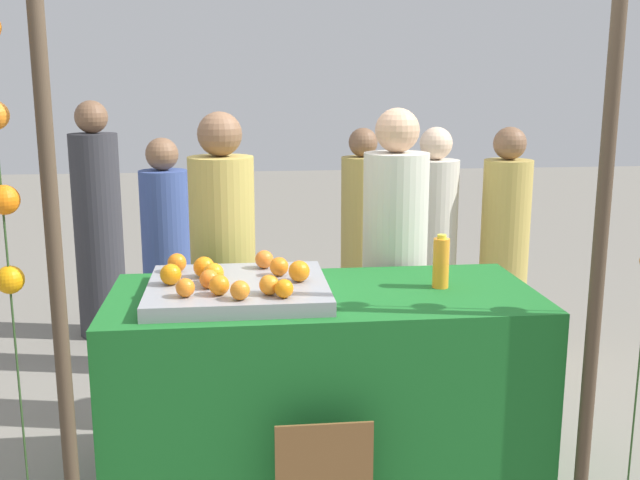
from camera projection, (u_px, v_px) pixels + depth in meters
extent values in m
cube|color=#196023|center=(324.00, 390.00, 3.31)|extent=(1.85, 0.83, 0.91)
cube|color=gray|center=(238.00, 289.00, 3.15)|extent=(0.75, 0.67, 0.06)
sphere|color=orange|center=(284.00, 289.00, 2.92)|extent=(0.08, 0.08, 0.08)
sphere|color=orange|center=(269.00, 285.00, 2.96)|extent=(0.08, 0.08, 0.08)
sphere|color=orange|center=(185.00, 288.00, 2.93)|extent=(0.08, 0.08, 0.08)
sphere|color=orange|center=(209.00, 279.00, 3.05)|extent=(0.08, 0.08, 0.08)
sphere|color=orange|center=(177.00, 263.00, 3.31)|extent=(0.08, 0.08, 0.08)
sphere|color=orange|center=(171.00, 274.00, 3.10)|extent=(0.09, 0.09, 0.09)
sphere|color=orange|center=(240.00, 290.00, 2.89)|extent=(0.08, 0.08, 0.08)
sphere|color=orange|center=(219.00, 285.00, 2.95)|extent=(0.08, 0.08, 0.08)
sphere|color=orange|center=(279.00, 267.00, 3.24)|extent=(0.08, 0.08, 0.08)
sphere|color=orange|center=(214.00, 273.00, 3.12)|extent=(0.09, 0.09, 0.09)
sphere|color=orange|center=(299.00, 271.00, 3.15)|extent=(0.09, 0.09, 0.09)
sphere|color=orange|center=(204.00, 267.00, 3.22)|extent=(0.09, 0.09, 0.09)
sphere|color=orange|center=(264.00, 259.00, 3.37)|extent=(0.08, 0.08, 0.08)
cylinder|color=orange|center=(441.00, 263.00, 3.27)|extent=(0.07, 0.07, 0.22)
cylinder|color=yellow|center=(442.00, 237.00, 3.24)|extent=(0.04, 0.04, 0.02)
cylinder|color=tan|center=(224.00, 294.00, 3.86)|extent=(0.33, 0.33, 1.43)
sphere|color=brown|center=(220.00, 134.00, 3.68)|extent=(0.22, 0.22, 0.22)
cylinder|color=beige|center=(394.00, 290.00, 3.91)|extent=(0.34, 0.34, 1.45)
sphere|color=tan|center=(397.00, 130.00, 3.73)|extent=(0.23, 0.23, 0.23)
cylinder|color=#333338|center=(99.00, 236.00, 5.27)|extent=(0.34, 0.34, 1.45)
sphere|color=brown|center=(91.00, 117.00, 5.09)|extent=(0.23, 0.23, 0.23)
cylinder|color=beige|center=(432.00, 262.00, 4.79)|extent=(0.31, 0.31, 1.32)
sphere|color=beige|center=(436.00, 143.00, 4.63)|extent=(0.21, 0.21, 0.21)
cylinder|color=#384C8C|center=(167.00, 272.00, 4.63)|extent=(0.29, 0.29, 1.27)
sphere|color=brown|center=(162.00, 154.00, 4.47)|extent=(0.20, 0.20, 0.20)
cylinder|color=tan|center=(503.00, 262.00, 4.77)|extent=(0.31, 0.31, 1.32)
sphere|color=brown|center=(510.00, 143.00, 4.61)|extent=(0.21, 0.21, 0.21)
cylinder|color=tan|center=(362.00, 248.00, 5.26)|extent=(0.30, 0.30, 1.29)
sphere|color=brown|center=(363.00, 142.00, 5.11)|extent=(0.20, 0.20, 0.20)
cylinder|color=#473828|center=(57.00, 281.00, 2.62)|extent=(0.06, 0.06, 2.23)
cylinder|color=#473828|center=(598.00, 266.00, 2.84)|extent=(0.06, 0.06, 2.23)
cylinder|color=#2D4C23|center=(12.00, 302.00, 2.62)|extent=(0.01, 0.01, 2.08)
sphere|color=orange|center=(4.00, 200.00, 2.54)|extent=(0.10, 0.10, 0.10)
sphere|color=orange|center=(10.00, 280.00, 2.61)|extent=(0.10, 0.10, 0.10)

